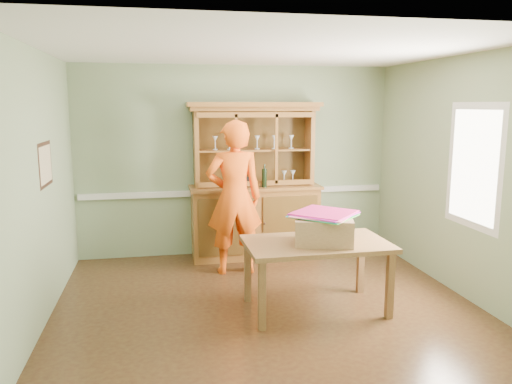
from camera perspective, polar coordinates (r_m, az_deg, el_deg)
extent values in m
plane|color=#4B3318|center=(5.62, 1.01, -12.54)|extent=(4.50, 4.50, 0.00)
plane|color=white|center=(5.23, 1.10, 15.98)|extent=(4.50, 4.50, 0.00)
plane|color=gray|center=(7.21, -2.28, 3.56)|extent=(4.50, 0.00, 4.50)
plane|color=gray|center=(5.27, -23.61, 0.37)|extent=(0.00, 4.00, 4.00)
plane|color=gray|center=(6.13, 22.09, 1.71)|extent=(0.00, 4.00, 4.00)
plane|color=gray|center=(3.36, 8.21, -3.93)|extent=(4.50, 0.00, 4.50)
cube|color=silver|center=(7.25, -2.23, 0.00)|extent=(4.41, 0.05, 0.08)
cube|color=#321D14|center=(5.53, -22.89, 2.93)|extent=(0.03, 0.60, 0.46)
cube|color=#C3BA8F|center=(5.53, -22.83, 2.93)|extent=(0.01, 0.52, 0.38)
cube|color=silver|center=(5.86, 23.61, 2.73)|extent=(0.03, 0.96, 1.36)
cube|color=white|center=(5.85, 23.56, 2.73)|extent=(0.01, 0.80, 1.20)
cube|color=#935827|center=(7.13, -0.12, -3.49)|extent=(1.78, 0.54, 0.99)
cube|color=#935827|center=(7.02, -0.11, 0.58)|extent=(1.84, 0.60, 0.04)
cube|color=brown|center=(7.21, -0.51, 5.14)|extent=(1.68, 0.04, 1.04)
cube|color=#935827|center=(6.94, -6.87, 4.88)|extent=(0.06, 0.38, 1.04)
cube|color=#935827|center=(7.24, 6.08, 5.10)|extent=(0.06, 0.38, 1.04)
cube|color=#935827|center=(7.02, -0.26, 9.49)|extent=(1.78, 0.43, 0.06)
cube|color=#935827|center=(7.00, -0.23, 9.98)|extent=(1.86, 0.47, 0.06)
cube|color=#935827|center=(7.05, -0.26, 4.83)|extent=(1.56, 0.33, 0.02)
imported|color=#B2B2B7|center=(7.07, -1.44, 1.57)|extent=(0.18, 0.18, 0.19)
imported|color=yellow|center=(7.03, -3.82, 0.95)|extent=(0.21, 0.21, 0.05)
cylinder|color=black|center=(6.85, 0.96, 1.85)|extent=(0.07, 0.07, 0.32)
cube|color=brown|center=(5.27, 6.93, -5.92)|extent=(1.50, 0.91, 0.05)
cube|color=brown|center=(4.88, 0.69, -11.75)|extent=(0.07, 0.07, 0.69)
cube|color=brown|center=(5.55, -0.95, -9.01)|extent=(0.07, 0.07, 0.69)
cube|color=brown|center=(5.31, 15.05, -10.28)|extent=(0.07, 0.07, 0.69)
cube|color=brown|center=(5.93, 11.86, -7.98)|extent=(0.07, 0.07, 0.69)
cube|color=#A57E55|center=(5.18, 7.72, -4.37)|extent=(0.68, 0.61, 0.27)
cube|color=green|center=(5.20, 7.87, -2.73)|extent=(0.79, 0.79, 0.01)
cube|color=#2EB5DB|center=(5.20, 7.87, -2.63)|extent=(0.79, 0.79, 0.01)
cube|color=pink|center=(5.20, 7.87, -2.54)|extent=(0.79, 0.79, 0.01)
cube|color=#CA1FB6|center=(5.20, 7.88, -2.44)|extent=(0.79, 0.79, 0.01)
cube|color=#C71E65|center=(5.20, 7.88, -2.34)|extent=(0.79, 0.79, 0.01)
imported|color=#F1550F|center=(6.35, -2.50, -0.66)|extent=(0.72, 0.47, 1.97)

